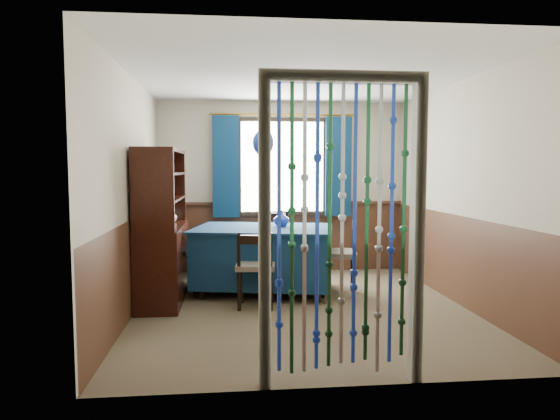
{
  "coord_description": "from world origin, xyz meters",
  "views": [
    {
      "loc": [
        -0.78,
        -5.31,
        1.52
      ],
      "look_at": [
        -0.18,
        0.53,
        1.04
      ],
      "focal_mm": 32.0,
      "sensor_mm": 36.0,
      "label": 1
    }
  ],
  "objects": [
    {
      "name": "chair_near",
      "position": [
        -0.5,
        0.06,
        0.45
      ],
      "size": [
        0.46,
        0.44,
        0.85
      ],
      "rotation": [
        0.0,
        0.0,
        -0.11
      ],
      "color": "black",
      "rests_on": "floor"
    },
    {
      "name": "vase_sideboard",
      "position": [
        -1.49,
        0.82,
        0.96
      ],
      "size": [
        0.22,
        0.22,
        0.18
      ],
      "primitive_type": "imported",
      "rotation": [
        0.0,
        0.0,
        -0.42
      ],
      "color": "beige",
      "rests_on": "sideboard"
    },
    {
      "name": "bowl_shelf",
      "position": [
        -1.49,
        0.14,
        1.22
      ],
      "size": [
        0.19,
        0.19,
        0.05
      ],
      "primitive_type": "imported",
      "rotation": [
        0.0,
        0.0,
        -0.0
      ],
      "color": "beige",
      "rests_on": "sideboard"
    },
    {
      "name": "chair_left",
      "position": [
        -1.39,
        0.91,
        0.49
      ],
      "size": [
        0.5,
        0.51,
        0.93
      ],
      "rotation": [
        0.0,
        0.0,
        -1.71
      ],
      "color": "black",
      "rests_on": "floor"
    },
    {
      "name": "wainscot_left",
      "position": [
        -1.79,
        0.0,
        0.5
      ],
      "size": [
        0.0,
        4.0,
        4.0
      ],
      "primitive_type": "plane",
      "rotation": [
        1.57,
        0.0,
        1.57
      ],
      "color": "#472A1B",
      "rests_on": "ground"
    },
    {
      "name": "wainscot_front",
      "position": [
        0.0,
        -1.99,
        0.5
      ],
      "size": [
        3.6,
        0.0,
        3.6
      ],
      "primitive_type": "plane",
      "rotation": [
        -1.57,
        0.0,
        0.0
      ],
      "color": "#472A1B",
      "rests_on": "ground"
    },
    {
      "name": "pendant_lamp",
      "position": [
        -0.36,
        0.75,
        1.84
      ],
      "size": [
        0.26,
        0.26,
        0.82
      ],
      "color": "olive",
      "rests_on": "ceiling"
    },
    {
      "name": "dining_table",
      "position": [
        -0.36,
        0.75,
        0.46
      ],
      "size": [
        1.87,
        1.47,
        0.81
      ],
      "rotation": [
        0.0,
        0.0,
        -0.21
      ],
      "color": "#0F2D4E",
      "rests_on": "floor"
    },
    {
      "name": "vase_table",
      "position": [
        -0.13,
        0.84,
        0.9
      ],
      "size": [
        0.21,
        0.21,
        0.18
      ],
      "primitive_type": "imported",
      "rotation": [
        0.0,
        0.0,
        0.27
      ],
      "color": "#16349D",
      "rests_on": "dining_table"
    },
    {
      "name": "ceiling",
      "position": [
        0.0,
        0.0,
        2.5
      ],
      "size": [
        4.0,
        4.0,
        0.0
      ],
      "primitive_type": "plane",
      "rotation": [
        3.14,
        0.0,
        0.0
      ],
      "color": "silver",
      "rests_on": "ground"
    },
    {
      "name": "wainscot_right",
      "position": [
        1.79,
        0.0,
        0.5
      ],
      "size": [
        0.0,
        4.0,
        4.0
      ],
      "primitive_type": "plane",
      "rotation": [
        1.57,
        0.0,
        -1.57
      ],
      "color": "#472A1B",
      "rests_on": "ground"
    },
    {
      "name": "wall_right",
      "position": [
        1.8,
        0.0,
        1.25
      ],
      "size": [
        0.0,
        4.0,
        4.0
      ],
      "primitive_type": "plane",
      "rotation": [
        1.57,
        0.0,
        -1.57
      ],
      "color": "#BEB49B",
      "rests_on": "ground"
    },
    {
      "name": "window",
      "position": [
        0.0,
        1.95,
        1.55
      ],
      "size": [
        1.32,
        0.12,
        1.42
      ],
      "primitive_type": "cube",
      "color": "black",
      "rests_on": "wall_back"
    },
    {
      "name": "wainscot_back",
      "position": [
        0.0,
        1.99,
        0.5
      ],
      "size": [
        3.6,
        0.0,
        3.6
      ],
      "primitive_type": "plane",
      "rotation": [
        1.57,
        0.0,
        0.0
      ],
      "color": "#472A1B",
      "rests_on": "ground"
    },
    {
      "name": "chair_far",
      "position": [
        -0.23,
        1.44,
        0.5
      ],
      "size": [
        0.62,
        0.61,
        0.94
      ],
      "rotation": [
        0.0,
        0.0,
        2.66
      ],
      "color": "black",
      "rests_on": "floor"
    },
    {
      "name": "wall_front",
      "position": [
        0.0,
        -2.0,
        1.25
      ],
      "size": [
        3.6,
        0.0,
        3.6
      ],
      "primitive_type": "plane",
      "rotation": [
        -1.57,
        0.0,
        0.0
      ],
      "color": "#BEB49B",
      "rests_on": "ground"
    },
    {
      "name": "sideboard",
      "position": [
        -1.55,
        0.47,
        0.6
      ],
      "size": [
        0.47,
        1.34,
        1.74
      ],
      "rotation": [
        0.0,
        0.0,
        -0.01
      ],
      "color": "black",
      "rests_on": "floor"
    },
    {
      "name": "floor",
      "position": [
        0.0,
        0.0,
        0.0
      ],
      "size": [
        4.0,
        4.0,
        0.0
      ],
      "primitive_type": "plane",
      "color": "brown",
      "rests_on": "ground"
    },
    {
      "name": "wall_left",
      "position": [
        -1.8,
        0.0,
        1.25
      ],
      "size": [
        0.0,
        4.0,
        4.0
      ],
      "primitive_type": "plane",
      "rotation": [
        1.57,
        0.0,
        1.57
      ],
      "color": "#BEB49B",
      "rests_on": "ground"
    },
    {
      "name": "doorway",
      "position": [
        0.0,
        -1.94,
        1.05
      ],
      "size": [
        1.16,
        0.12,
        2.18
      ],
      "primitive_type": null,
      "color": "silver",
      "rests_on": "ground"
    },
    {
      "name": "wall_back",
      "position": [
        0.0,
        2.0,
        1.25
      ],
      "size": [
        3.6,
        0.0,
        3.6
      ],
      "primitive_type": "plane",
      "rotation": [
        1.57,
        0.0,
        0.0
      ],
      "color": "#BEB49B",
      "rests_on": "ground"
    },
    {
      "name": "chair_right",
      "position": [
        0.56,
        0.55,
        0.49
      ],
      "size": [
        0.52,
        0.54,
        0.93
      ],
      "rotation": [
        0.0,
        0.0,
        1.36
      ],
      "color": "black",
      "rests_on": "floor"
    }
  ]
}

